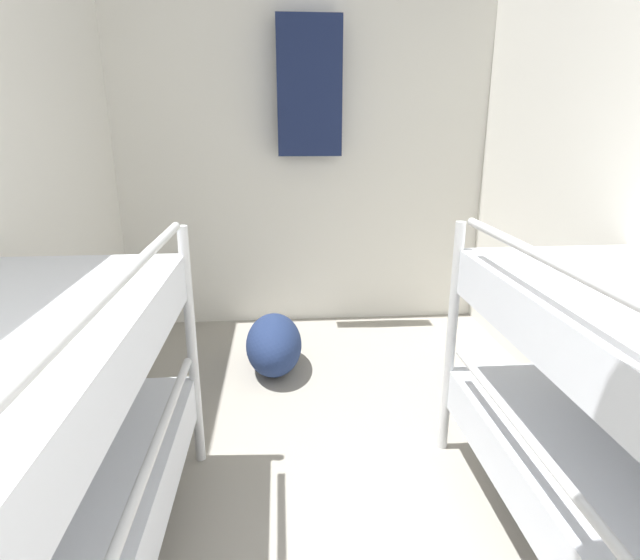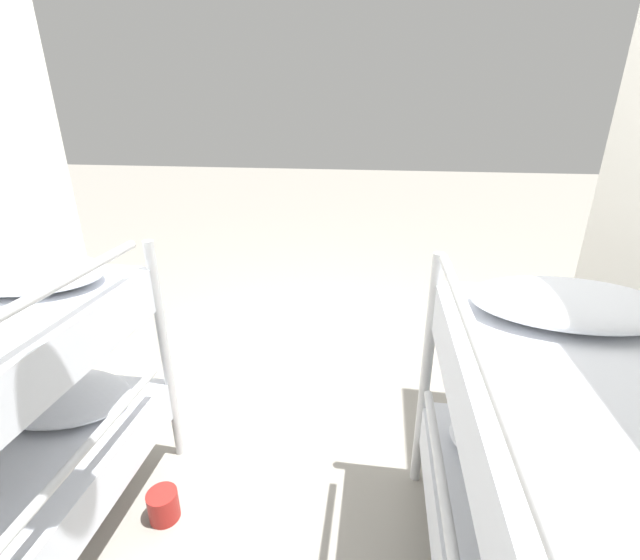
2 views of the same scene
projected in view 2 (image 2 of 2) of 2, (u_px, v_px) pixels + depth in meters
ground_plane at (312, 392)px, 2.59m from camera, size 20.00×20.00×0.00m
tin_can at (163, 505)px, 1.77m from camera, size 0.13×0.13×0.13m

